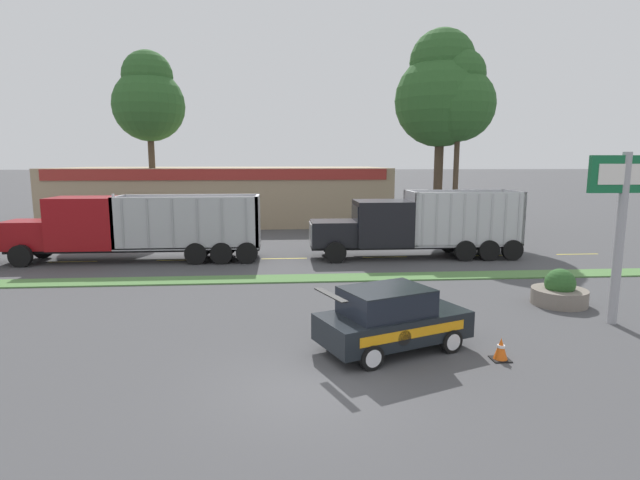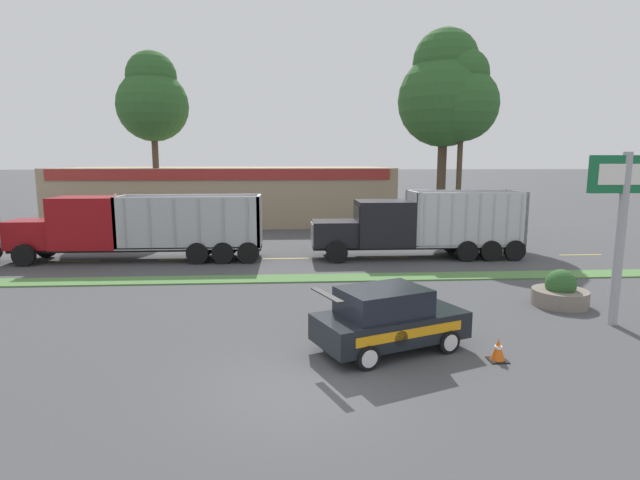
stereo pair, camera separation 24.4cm
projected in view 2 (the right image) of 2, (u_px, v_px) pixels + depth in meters
ground_plane at (302, 387)px, 11.37m from camera, size 600.00×600.00×0.00m
grass_verge at (295, 278)px, 21.75m from camera, size 120.00×1.42×0.06m
centre_line_2 at (76, 261)px, 25.68m from camera, size 2.40×0.14×0.01m
centre_line_3 at (182, 260)px, 26.02m from camera, size 2.40×0.14×0.01m
centre_line_4 at (286, 258)px, 26.37m from camera, size 2.40×0.14×0.01m
centre_line_5 at (387, 257)px, 26.71m from camera, size 2.40×0.14×0.01m
centre_line_6 at (485, 256)px, 27.06m from camera, size 2.40×0.14×0.01m
centre_line_7 at (581, 255)px, 27.41m from camera, size 2.40×0.14×0.01m
dump_truck_lead at (115, 228)px, 25.53m from camera, size 12.68×2.60×3.51m
dump_truck_trail at (402, 228)px, 26.40m from camera, size 11.03×2.85×3.53m
rally_car at (388, 319)px, 13.47m from camera, size 4.47×3.26×1.78m
store_sign_post at (623, 207)px, 15.15m from camera, size 2.31×0.28×5.37m
stone_planter at (560, 293)px, 17.76m from camera, size 1.91×1.91×1.30m
traffic_cone at (498, 350)px, 12.83m from camera, size 0.47×0.47×0.59m
store_building_backdrop at (231, 194)px, 42.81m from camera, size 26.43×12.10×4.56m
tree_behind_left at (462, 97)px, 33.32m from camera, size 4.89×4.89×12.50m
tree_behind_centre at (445, 91)px, 34.15m from camera, size 6.34×6.34×13.99m
tree_behind_right at (152, 99)px, 37.06m from camera, size 5.27×5.27×13.13m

